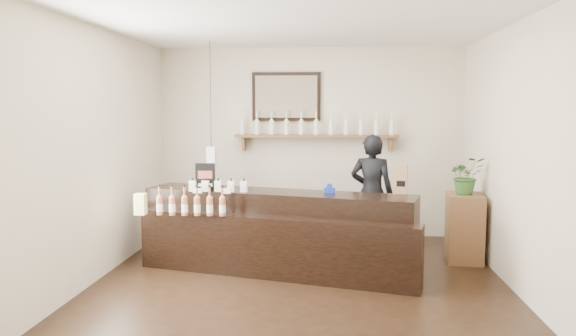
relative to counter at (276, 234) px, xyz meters
The scene contains 10 objects.
ground 0.79m from the counter, 61.53° to the right, with size 5.00×5.00×0.00m, color black.
room_shell 1.43m from the counter, 61.53° to the right, with size 5.00×5.00×5.00m.
back_wall_decor 2.24m from the counter, 84.90° to the left, with size 2.66×0.96×1.69m.
counter is the anchor object (origin of this frame).
promo_sign 1.09m from the counter, behind, with size 0.24×0.04×0.33m.
paper_bag 1.59m from the counter, ahead, with size 0.18×0.14×0.34m.
tape_dispenser 0.82m from the counter, ahead, with size 0.13×0.06×0.11m.
side_cabinet 2.39m from the counter, 14.21° to the left, with size 0.47×0.62×0.84m.
potted_plant 2.47m from the counter, 14.21° to the left, with size 0.42×0.36×0.47m, color #2D5D25.
shopkeeper 1.60m from the counter, 39.40° to the left, with size 0.65×0.42×1.77m, color black.
Camera 1 is at (0.36, -5.89, 1.90)m, focal length 35.00 mm.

